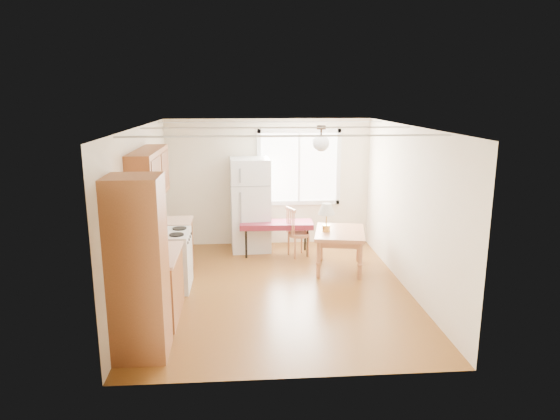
{
  "coord_description": "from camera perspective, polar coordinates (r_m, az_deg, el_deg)",
  "views": [
    {
      "loc": [
        -0.52,
        -7.24,
        2.95
      ],
      "look_at": [
        0.07,
        0.49,
        1.15
      ],
      "focal_mm": 32.0,
      "sensor_mm": 36.0,
      "label": 1
    }
  ],
  "objects": [
    {
      "name": "coffee_maker",
      "position": [
        6.51,
        -14.85,
        -4.6
      ],
      "size": [
        0.2,
        0.24,
        0.34
      ],
      "rotation": [
        0.0,
        0.0,
        0.16
      ],
      "color": "black",
      "rests_on": "kitchen_run"
    },
    {
      "name": "kitchen_run",
      "position": [
        7.04,
        -14.0,
        -4.78
      ],
      "size": [
        0.65,
        3.4,
        2.2
      ],
      "color": "brown",
      "rests_on": "ground"
    },
    {
      "name": "kettle",
      "position": [
        7.23,
        -14.23,
        -3.05
      ],
      "size": [
        0.12,
        0.12,
        0.23
      ],
      "color": "red",
      "rests_on": "kitchen_run"
    },
    {
      "name": "pendant_light",
      "position": [
        7.77,
        4.71,
        7.75
      ],
      "size": [
        0.26,
        0.26,
        0.4
      ],
      "color": "black",
      "rests_on": "room_shell"
    },
    {
      "name": "table_lamp",
      "position": [
        8.43,
        5.35,
        -0.13
      ],
      "size": [
        0.28,
        0.28,
        0.49
      ],
      "rotation": [
        0.0,
        0.0,
        0.05
      ],
      "color": "gold",
      "rests_on": "dining_table"
    },
    {
      "name": "bench",
      "position": [
        9.34,
        -0.42,
        -1.77
      ],
      "size": [
        1.37,
        0.54,
        0.63
      ],
      "rotation": [
        0.0,
        0.0,
        -0.03
      ],
      "color": "maroon",
      "rests_on": "ground"
    },
    {
      "name": "dining_table",
      "position": [
        8.59,
        6.86,
        -3.06
      ],
      "size": [
        1.02,
        1.23,
        0.68
      ],
      "rotation": [
        0.0,
        0.0,
        -0.2
      ],
      "color": "#A5653F",
      "rests_on": "ground"
    },
    {
      "name": "chair",
      "position": [
        9.2,
        1.65,
        -2.21
      ],
      "size": [
        0.45,
        0.44,
        0.92
      ],
      "rotation": [
        0.0,
        0.0,
        0.35
      ],
      "color": "#A5653F",
      "rests_on": "ground"
    },
    {
      "name": "refrigerator",
      "position": [
        9.59,
        -3.42,
        0.64
      ],
      "size": [
        0.77,
        0.78,
        1.78
      ],
      "rotation": [
        0.0,
        0.0,
        0.06
      ],
      "color": "silver",
      "rests_on": "ground"
    },
    {
      "name": "window_unit",
      "position": [
        9.88,
        2.19,
        4.91
      ],
      "size": [
        1.64,
        0.05,
        1.51
      ],
      "color": "white",
      "rests_on": "room_shell"
    },
    {
      "name": "room_shell",
      "position": [
        7.46,
        -0.27,
        -0.12
      ],
      "size": [
        4.6,
        5.6,
        2.62
      ],
      "color": "#5A3212",
      "rests_on": "ground"
    }
  ]
}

